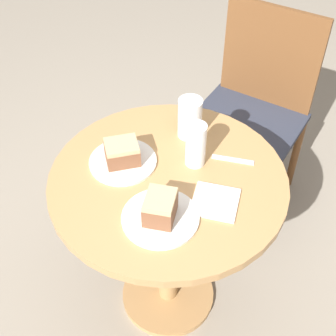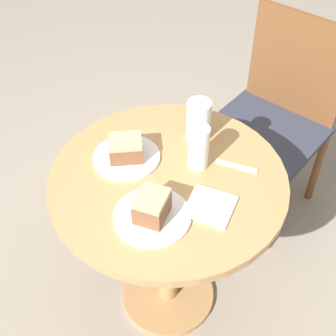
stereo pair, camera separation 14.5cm
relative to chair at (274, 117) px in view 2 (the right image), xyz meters
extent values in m
plane|color=gray|center=(-0.08, -0.76, -0.48)|extent=(8.00, 8.00, 0.00)
cylinder|color=tan|center=(-0.08, -0.76, -0.47)|extent=(0.38, 0.38, 0.03)
cylinder|color=tan|center=(-0.08, -0.76, -0.13)|extent=(0.08, 0.08, 0.66)
cylinder|color=tan|center=(-0.08, -0.76, 0.22)|extent=(0.76, 0.76, 0.03)
cylinder|color=brown|center=(-0.25, -0.24, -0.27)|extent=(0.04, 0.04, 0.43)
cylinder|color=brown|center=(0.18, -0.30, -0.27)|extent=(0.04, 0.04, 0.43)
cylinder|color=brown|center=(-0.20, 0.15, -0.27)|extent=(0.04, 0.04, 0.43)
cylinder|color=brown|center=(0.23, 0.09, -0.27)|extent=(0.04, 0.04, 0.43)
cube|color=#2D3342|center=(-0.01, -0.07, -0.04)|extent=(0.52, 0.50, 0.03)
cube|color=brown|center=(0.02, 0.13, 0.20)|extent=(0.44, 0.08, 0.46)
cylinder|color=silver|center=(-0.03, -0.93, 0.24)|extent=(0.23, 0.23, 0.01)
cylinder|color=silver|center=(-0.24, -0.76, 0.24)|extent=(0.22, 0.22, 0.01)
cube|color=brown|center=(-0.03, -0.93, 0.28)|extent=(0.10, 0.12, 0.07)
cube|color=tan|center=(-0.03, -0.93, 0.32)|extent=(0.10, 0.11, 0.02)
cube|color=brown|center=(-0.24, -0.76, 0.27)|extent=(0.14, 0.14, 0.06)
cube|color=tan|center=(-0.24, -0.76, 0.31)|extent=(0.14, 0.13, 0.01)
cylinder|color=silver|center=(-0.10, -0.54, 0.28)|extent=(0.07, 0.07, 0.10)
cylinder|color=white|center=(-0.10, -0.54, 0.31)|extent=(0.08, 0.08, 0.14)
cylinder|color=silver|center=(-0.03, -0.66, 0.29)|extent=(0.06, 0.06, 0.12)
cylinder|color=white|center=(-0.03, -0.66, 0.31)|extent=(0.07, 0.07, 0.15)
cube|color=silver|center=(0.10, -0.80, 0.24)|extent=(0.16, 0.16, 0.01)
cube|color=silver|center=(0.09, -0.60, 0.24)|extent=(0.14, 0.04, 0.00)
camera|label=1|loc=(0.35, -1.70, 1.29)|focal=50.00mm
camera|label=2|loc=(0.47, -1.64, 1.29)|focal=50.00mm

